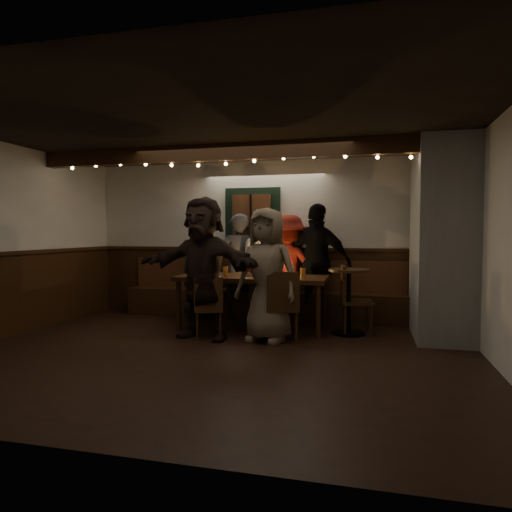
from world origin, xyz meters
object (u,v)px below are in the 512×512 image
(person_a, at_px, (201,270))
(person_g, at_px, (267,275))
(person_b, at_px, (238,266))
(person_d, at_px, (289,268))
(chair_near_right, at_px, (283,303))
(person_f, at_px, (203,268))
(chair_end, at_px, (350,295))
(high_top, at_px, (349,293))
(person_e, at_px, (318,263))
(person_c, at_px, (260,265))
(dining_table, at_px, (252,280))
(chair_near_left, at_px, (209,304))

(person_a, bearing_deg, person_g, 144.30)
(person_b, distance_m, person_d, 0.82)
(chair_near_right, distance_m, person_f, 1.15)
(chair_end, xyz_separation_m, person_g, (-1.03, -0.72, 0.33))
(person_a, bearing_deg, person_f, 119.51)
(high_top, height_order, person_f, person_f)
(person_e, relative_size, person_f, 0.99)
(person_d, relative_size, person_f, 0.89)
(person_c, relative_size, person_f, 0.94)
(chair_near_right, xyz_separation_m, high_top, (0.79, 0.70, 0.06))
(chair_near_right, bearing_deg, person_d, 97.16)
(person_a, bearing_deg, person_c, -166.92)
(dining_table, xyz_separation_m, chair_near_left, (-0.39, -0.78, -0.24))
(dining_table, height_order, person_d, person_d)
(person_a, xyz_separation_m, person_d, (1.44, 0.13, 0.06))
(chair_end, relative_size, person_f, 0.50)
(chair_near_left, height_order, high_top, high_top)
(person_b, xyz_separation_m, person_f, (-0.06, -1.45, 0.09))
(chair_near_left, height_order, person_g, person_g)
(person_c, bearing_deg, high_top, 148.33)
(dining_table, relative_size, chair_end, 2.29)
(chair_end, bearing_deg, person_c, 154.45)
(person_a, xyz_separation_m, person_g, (1.41, -1.33, 0.08))
(person_c, distance_m, person_e, 0.94)
(chair_near_left, xyz_separation_m, chair_end, (1.79, 0.80, 0.07))
(person_g, bearing_deg, person_a, 150.08)
(chair_end, distance_m, high_top, 0.08)
(person_d, bearing_deg, person_b, 6.42)
(chair_near_left, bearing_deg, person_g, 6.31)
(dining_table, distance_m, person_a, 1.21)
(person_d, distance_m, person_f, 1.76)
(dining_table, distance_m, chair_end, 1.41)
(chair_end, distance_m, person_g, 1.30)
(chair_near_right, height_order, person_b, person_b)
(person_a, bearing_deg, dining_table, 156.18)
(chair_near_left, height_order, person_c, person_c)
(chair_near_right, height_order, person_e, person_e)
(dining_table, relative_size, chair_near_left, 2.63)
(dining_table, xyz_separation_m, person_a, (-1.03, 0.63, 0.07))
(person_e, bearing_deg, person_g, 87.55)
(chair_end, xyz_separation_m, person_d, (-1.00, 0.74, 0.31))
(chair_near_left, relative_size, person_c, 0.46)
(high_top, bearing_deg, chair_end, 73.05)
(chair_near_right, distance_m, person_b, 1.78)
(chair_near_left, distance_m, person_c, 1.60)
(person_d, xyz_separation_m, person_e, (0.47, -0.10, 0.09))
(person_d, xyz_separation_m, person_f, (-0.88, -1.52, 0.10))
(chair_near_left, height_order, person_f, person_f)
(chair_end, relative_size, high_top, 1.05)
(chair_end, relative_size, person_e, 0.51)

